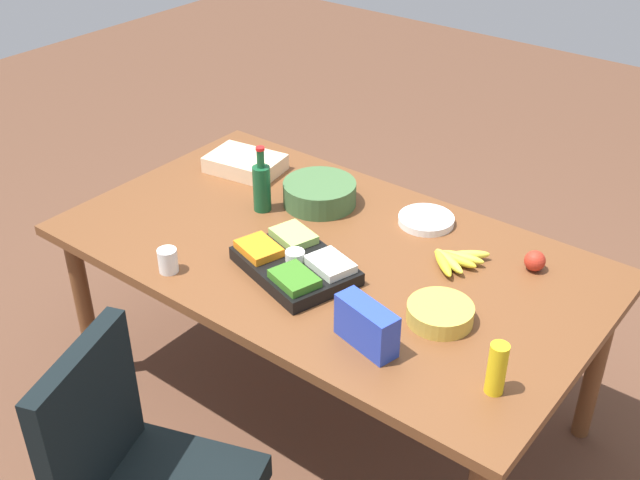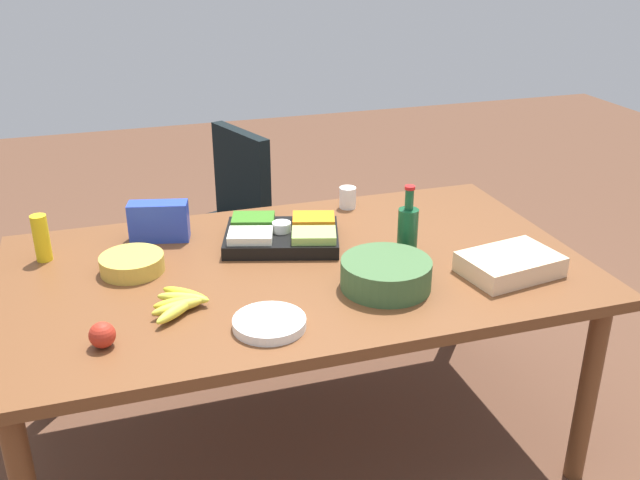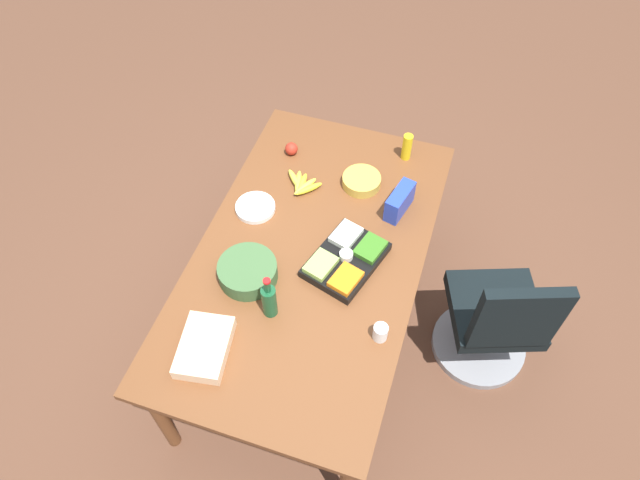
# 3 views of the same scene
# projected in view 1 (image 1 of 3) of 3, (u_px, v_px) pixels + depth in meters

# --- Properties ---
(ground_plane) EXTENTS (10.00, 10.00, 0.00)m
(ground_plane) POSITION_uv_depth(u_px,v_px,m) (327.00, 401.00, 3.32)
(ground_plane) COLOR brown
(conference_table) EXTENTS (2.02, 1.16, 0.77)m
(conference_table) POSITION_uv_depth(u_px,v_px,m) (328.00, 264.00, 2.95)
(conference_table) COLOR brown
(conference_table) RESTS_ON ground
(wine_bottle) EXTENTS (0.09, 0.09, 0.28)m
(wine_bottle) POSITION_uv_depth(u_px,v_px,m) (262.00, 186.00, 3.11)
(wine_bottle) COLOR #154E2A
(wine_bottle) RESTS_ON conference_table
(apple_red) EXTENTS (0.09, 0.09, 0.08)m
(apple_red) POSITION_uv_depth(u_px,v_px,m) (535.00, 261.00, 2.77)
(apple_red) COLOR #B22B1B
(apple_red) RESTS_ON conference_table
(banana_bunch) EXTENTS (0.19, 0.24, 0.04)m
(banana_bunch) POSITION_uv_depth(u_px,v_px,m) (455.00, 259.00, 2.81)
(banana_bunch) COLOR yellow
(banana_bunch) RESTS_ON conference_table
(salad_bowl) EXTENTS (0.36, 0.36, 0.10)m
(salad_bowl) POSITION_uv_depth(u_px,v_px,m) (320.00, 193.00, 3.18)
(salad_bowl) COLOR #3D6236
(salad_bowl) RESTS_ON conference_table
(paper_plate_stack) EXTENTS (0.28, 0.28, 0.03)m
(paper_plate_stack) POSITION_uv_depth(u_px,v_px,m) (426.00, 220.00, 3.06)
(paper_plate_stack) COLOR white
(paper_plate_stack) RESTS_ON conference_table
(paper_cup) EXTENTS (0.09, 0.09, 0.09)m
(paper_cup) POSITION_uv_depth(u_px,v_px,m) (168.00, 260.00, 2.76)
(paper_cup) COLOR white
(paper_cup) RESTS_ON conference_table
(chip_bowl) EXTENTS (0.24, 0.24, 0.06)m
(chip_bowl) POSITION_uv_depth(u_px,v_px,m) (440.00, 313.00, 2.53)
(chip_bowl) COLOR gold
(chip_bowl) RESTS_ON conference_table
(sheet_cake) EXTENTS (0.35, 0.27, 0.07)m
(sheet_cake) POSITION_uv_depth(u_px,v_px,m) (245.00, 163.00, 3.44)
(sheet_cake) COLOR beige
(sheet_cake) RESTS_ON conference_table
(chip_bag_blue) EXTENTS (0.23, 0.13, 0.15)m
(chip_bag_blue) POSITION_uv_depth(u_px,v_px,m) (366.00, 325.00, 2.40)
(chip_bag_blue) COLOR #2641BC
(chip_bag_blue) RESTS_ON conference_table
(veggie_tray) EXTENTS (0.49, 0.41, 0.09)m
(veggie_tray) POSITION_uv_depth(u_px,v_px,m) (294.00, 263.00, 2.77)
(veggie_tray) COLOR black
(veggie_tray) RESTS_ON conference_table
(mustard_bottle) EXTENTS (0.06, 0.06, 0.17)m
(mustard_bottle) POSITION_uv_depth(u_px,v_px,m) (497.00, 369.00, 2.22)
(mustard_bottle) COLOR yellow
(mustard_bottle) RESTS_ON conference_table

